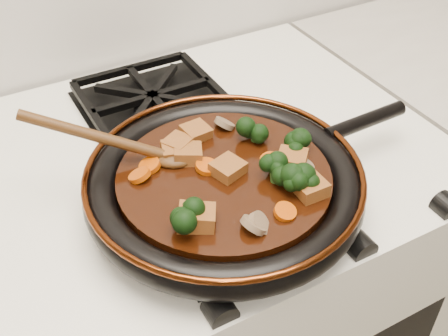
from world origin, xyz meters
TOP-DOWN VIEW (x-y plane):
  - stove at (0.00, 1.69)m, footprint 0.76×0.60m
  - burner_grate_front at (0.00, 1.55)m, footprint 0.23×0.23m
  - burner_grate_back at (0.00, 1.83)m, footprint 0.23×0.23m
  - skillet at (-0.01, 1.56)m, footprint 0.50×0.37m
  - braising_sauce at (-0.01, 1.56)m, footprint 0.28×0.28m
  - tofu_cube_0 at (0.08, 1.53)m, footprint 0.05×0.05m
  - tofu_cube_1 at (-0.04, 1.64)m, footprint 0.05×0.05m
  - tofu_cube_2 at (0.06, 1.48)m, footprint 0.04×0.04m
  - tofu_cube_3 at (-0.01, 1.65)m, footprint 0.04×0.04m
  - tofu_cube_4 at (-0.01, 1.56)m, footprint 0.05×0.05m
  - tofu_cube_5 at (-0.08, 1.50)m, footprint 0.06×0.05m
  - tofu_cube_6 at (-0.04, 1.61)m, footprint 0.05×0.05m
  - tofu_cube_7 at (-0.05, 1.63)m, footprint 0.04×0.04m
  - broccoli_floret_0 at (-0.10, 1.50)m, footprint 0.06×0.07m
  - broccoli_floret_1 at (0.06, 1.48)m, footprint 0.06×0.07m
  - broccoli_floret_2 at (0.06, 1.60)m, footprint 0.09×0.08m
  - broccoli_floret_3 at (0.05, 1.49)m, footprint 0.09×0.09m
  - broccoli_floret_4 at (0.09, 1.55)m, footprint 0.08×0.08m
  - broccoli_floret_5 at (0.04, 1.52)m, footprint 0.07×0.08m
  - carrot_coin_0 at (0.05, 1.55)m, footprint 0.03×0.03m
  - carrot_coin_1 at (-0.03, 1.58)m, footprint 0.03×0.03m
  - carrot_coin_2 at (-0.09, 1.62)m, footprint 0.03×0.03m
  - carrot_coin_3 at (-0.11, 1.61)m, footprint 0.03×0.03m
  - carrot_coin_4 at (0.02, 1.46)m, footprint 0.03×0.03m
  - mushroom_slice_0 at (0.08, 1.52)m, footprint 0.04×0.04m
  - mushroom_slice_1 at (0.04, 1.65)m, footprint 0.03×0.03m
  - mushroom_slice_2 at (-0.02, 1.46)m, footprint 0.04×0.04m
  - mushroom_slice_3 at (-0.03, 1.46)m, footprint 0.03×0.04m
  - wooden_spoon at (-0.10, 1.64)m, footprint 0.13×0.09m

SIDE VIEW (x-z plane):
  - stove at x=0.00m, z-range 0.00..0.90m
  - burner_grate_front at x=0.00m, z-range 0.90..0.93m
  - burner_grate_back at x=0.00m, z-range 0.90..0.93m
  - skillet at x=-0.01m, z-range 0.92..0.97m
  - braising_sauce at x=-0.01m, z-range 0.94..0.96m
  - carrot_coin_0 at x=0.05m, z-range 0.96..0.97m
  - carrot_coin_1 at x=-0.03m, z-range 0.96..0.97m
  - carrot_coin_2 at x=-0.09m, z-range 0.96..0.97m
  - carrot_coin_3 at x=-0.11m, z-range 0.95..0.98m
  - carrot_coin_4 at x=0.02m, z-range 0.96..0.97m
  - mushroom_slice_0 at x=0.08m, z-range 0.95..0.98m
  - mushroom_slice_1 at x=0.04m, z-range 0.95..0.98m
  - mushroom_slice_2 at x=-0.02m, z-range 0.95..0.98m
  - mushroom_slice_3 at x=-0.03m, z-range 0.95..0.98m
  - tofu_cube_4 at x=-0.01m, z-range 0.96..0.98m
  - tofu_cube_7 at x=-0.05m, z-range 0.96..0.98m
  - tofu_cube_6 at x=-0.04m, z-range 0.95..0.98m
  - tofu_cube_3 at x=-0.01m, z-range 0.95..0.98m
  - tofu_cube_1 at x=-0.04m, z-range 0.96..0.98m
  - tofu_cube_0 at x=0.08m, z-range 0.96..0.98m
  - tofu_cube_2 at x=0.06m, z-range 0.95..0.98m
  - tofu_cube_5 at x=-0.08m, z-range 0.95..0.98m
  - broccoli_floret_2 at x=0.06m, z-range 0.93..1.00m
  - broccoli_floret_4 at x=0.09m, z-range 0.94..1.00m
  - broccoli_floret_5 at x=0.04m, z-range 0.94..1.00m
  - broccoli_floret_0 at x=-0.10m, z-range 0.94..1.01m
  - broccoli_floret_3 at x=0.05m, z-range 0.94..1.00m
  - broccoli_floret_1 at x=0.06m, z-range 0.94..1.00m
  - wooden_spoon at x=-0.10m, z-range 0.88..1.09m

